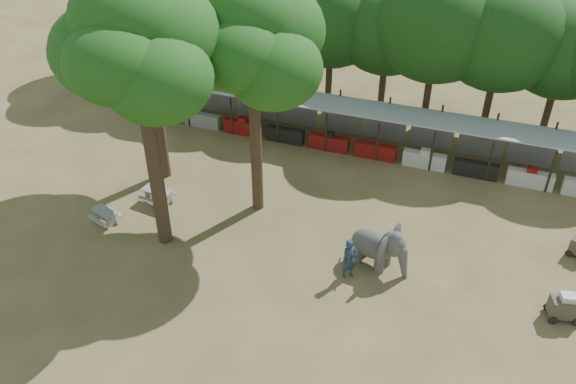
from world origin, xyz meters
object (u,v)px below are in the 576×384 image
(elephant, at_px, (380,246))
(cart_front, at_px, (565,307))
(picnic_table_far, at_px, (158,194))
(yard_tree_left, at_px, (145,26))
(picnic_table_near, at_px, (105,215))
(handler, at_px, (349,259))
(yard_tree_center, at_px, (136,47))
(yard_tree_back, at_px, (251,41))

(elephant, distance_m, cart_front, 7.56)
(elephant, relative_size, picnic_table_far, 1.65)
(cart_front, bearing_deg, picnic_table_far, 162.25)
(yard_tree_left, height_order, picnic_table_far, yard_tree_left)
(yard_tree_left, relative_size, picnic_table_near, 6.67)
(elephant, xyz_separation_m, handler, (-1.03, -1.15, -0.12))
(yard_tree_left, relative_size, cart_front, 7.81)
(yard_tree_left, relative_size, picnic_table_far, 6.30)
(yard_tree_left, xyz_separation_m, cart_front, (20.37, -3.92, -7.60))
(cart_front, bearing_deg, picnic_table_near, 169.05)
(yard_tree_left, height_order, handler, yard_tree_left)
(yard_tree_left, xyz_separation_m, picnic_table_far, (1.23, -2.67, -7.68))
(yard_tree_center, bearing_deg, yard_tree_back, 53.14)
(handler, height_order, picnic_table_far, handler)
(yard_tree_back, xyz_separation_m, picnic_table_far, (-4.77, -1.67, -8.02))
(yard_tree_center, xyz_separation_m, picnic_table_near, (-3.31, -0.03, -8.77))
(yard_tree_center, xyz_separation_m, cart_front, (17.37, 1.08, -8.61))
(picnic_table_near, bearing_deg, yard_tree_center, 19.57)
(cart_front, bearing_deg, yard_tree_back, 154.50)
(yard_tree_left, distance_m, elephant, 15.09)
(elephant, xyz_separation_m, cart_front, (7.53, -0.49, -0.47))
(handler, xyz_separation_m, picnic_table_near, (-12.12, -0.44, -0.52))
(picnic_table_near, bearing_deg, cart_front, 22.19)
(yard_tree_left, bearing_deg, yard_tree_center, -59.04)
(yard_tree_left, bearing_deg, picnic_table_far, -65.30)
(yard_tree_center, height_order, cart_front, yard_tree_center)
(yard_tree_center, relative_size, picnic_table_far, 6.88)
(yard_tree_left, xyz_separation_m, elephant, (12.84, -3.43, -7.13))
(elephant, bearing_deg, picnic_table_near, -157.78)
(yard_tree_center, distance_m, cart_front, 19.42)
(picnic_table_far, bearing_deg, yard_tree_center, -46.08)
(yard_tree_left, relative_size, elephant, 3.82)
(yard_tree_back, distance_m, cart_front, 16.68)
(picnic_table_near, bearing_deg, handler, 21.22)
(picnic_table_near, height_order, picnic_table_far, picnic_table_far)
(handler, height_order, cart_front, handler)
(handler, bearing_deg, cart_front, -40.97)
(yard_tree_back, relative_size, picnic_table_near, 6.87)
(yard_tree_left, height_order, yard_tree_center, yard_tree_center)
(picnic_table_far, bearing_deg, picnic_table_near, -116.36)
(yard_tree_center, distance_m, elephant, 12.87)
(picnic_table_near, distance_m, cart_front, 20.71)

